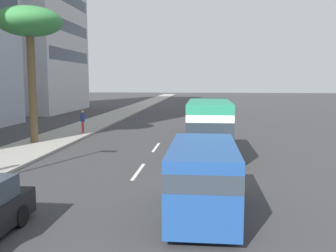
{
  "coord_description": "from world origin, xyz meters",
  "views": [
    {
      "loc": [
        -3.52,
        -3.06,
        4.24
      ],
      "look_at": [
        18.37,
        -0.92,
        1.57
      ],
      "focal_mm": 39.91,
      "sensor_mm": 36.0,
      "label": 1
    }
  ],
  "objects_px": {
    "van_lead": "(203,175)",
    "car_fourth": "(207,123)",
    "pedestrian_mid_block": "(83,120)",
    "minibus_third": "(209,128)",
    "palm_tree": "(29,25)",
    "car_fifth": "(204,110)"
  },
  "relations": [
    {
      "from": "minibus_third",
      "to": "palm_tree",
      "type": "xyz_separation_m",
      "value": [
        3.76,
        11.59,
        6.1
      ]
    },
    {
      "from": "minibus_third",
      "to": "pedestrian_mid_block",
      "type": "bearing_deg",
      "value": 48.74
    },
    {
      "from": "car_fifth",
      "to": "minibus_third",
      "type": "bearing_deg",
      "value": -179.42
    },
    {
      "from": "van_lead",
      "to": "car_fifth",
      "type": "relative_size",
      "value": 1.04
    },
    {
      "from": "palm_tree",
      "to": "minibus_third",
      "type": "bearing_deg",
      "value": -107.98
    },
    {
      "from": "minibus_third",
      "to": "car_fourth",
      "type": "xyz_separation_m",
      "value": [
        10.37,
        0.06,
        -0.92
      ]
    },
    {
      "from": "van_lead",
      "to": "car_fourth",
      "type": "xyz_separation_m",
      "value": [
        18.89,
        -0.21,
        -0.5
      ]
    },
    {
      "from": "car_fourth",
      "to": "car_fifth",
      "type": "bearing_deg",
      "value": 0.75
    },
    {
      "from": "car_fourth",
      "to": "car_fifth",
      "type": "distance_m",
      "value": 14.05
    },
    {
      "from": "car_fifth",
      "to": "palm_tree",
      "type": "relative_size",
      "value": 0.54
    },
    {
      "from": "palm_tree",
      "to": "pedestrian_mid_block",
      "type": "bearing_deg",
      "value": -19.3
    },
    {
      "from": "car_fourth",
      "to": "pedestrian_mid_block",
      "type": "height_order",
      "value": "pedestrian_mid_block"
    },
    {
      "from": "van_lead",
      "to": "car_fourth",
      "type": "height_order",
      "value": "van_lead"
    },
    {
      "from": "car_fifth",
      "to": "palm_tree",
      "type": "xyz_separation_m",
      "value": [
        -20.66,
        11.34,
        7.08
      ]
    },
    {
      "from": "minibus_third",
      "to": "pedestrian_mid_block",
      "type": "xyz_separation_m",
      "value": [
        8.66,
        9.87,
        -0.59
      ]
    },
    {
      "from": "car_fifth",
      "to": "palm_tree",
      "type": "distance_m",
      "value": 24.61
    },
    {
      "from": "minibus_third",
      "to": "pedestrian_mid_block",
      "type": "distance_m",
      "value": 13.15
    },
    {
      "from": "van_lead",
      "to": "pedestrian_mid_block",
      "type": "distance_m",
      "value": 19.68
    },
    {
      "from": "pedestrian_mid_block",
      "to": "car_fifth",
      "type": "bearing_deg",
      "value": 104.31
    },
    {
      "from": "car_fourth",
      "to": "palm_tree",
      "type": "height_order",
      "value": "palm_tree"
    },
    {
      "from": "van_lead",
      "to": "car_fourth",
      "type": "relative_size",
      "value": 1.16
    },
    {
      "from": "van_lead",
      "to": "palm_tree",
      "type": "relative_size",
      "value": 0.56
    }
  ]
}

